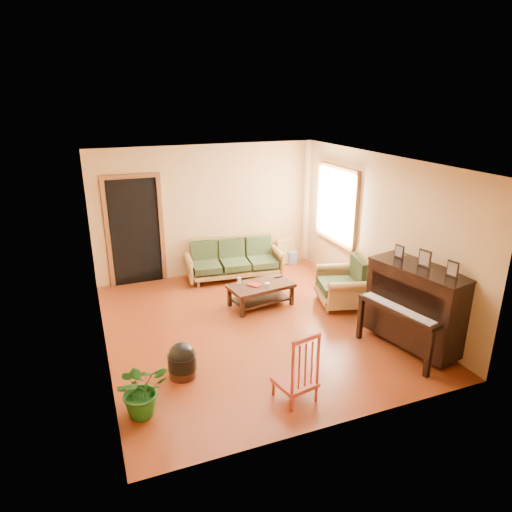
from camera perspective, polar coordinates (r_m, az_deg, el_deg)
name	(u,v)px	position (r m, az deg, el deg)	size (l,w,h in m)	color
floor	(254,325)	(7.38, -0.29, -8.67)	(5.00, 5.00, 0.00)	#63220D
doorway	(135,232)	(8.94, -14.87, 2.88)	(1.08, 0.16, 2.05)	black
window	(337,205)	(8.88, 10.09, 6.31)	(0.12, 1.36, 1.46)	white
sofa	(234,259)	(9.07, -2.72, -0.38)	(1.88, 0.79, 0.80)	olive
coffee_table	(261,295)	(7.96, 0.59, -4.86)	(1.10, 0.60, 0.40)	black
armchair	(341,281)	(8.02, 10.62, -3.05)	(0.87, 0.91, 0.91)	olive
piano	(416,308)	(6.92, 19.38, -6.15)	(0.83, 1.41, 1.24)	black
footstool	(182,364)	(6.17, -9.20, -13.18)	(0.38, 0.38, 0.36)	black
red_chair	(295,365)	(5.58, 4.95, -13.43)	(0.43, 0.47, 0.93)	maroon
leaning_frame	(286,251)	(9.89, 3.81, 0.67)	(0.44, 0.10, 0.59)	gold
ceramic_crock	(293,258)	(9.95, 4.60, -0.20)	(0.22, 0.22, 0.28)	#304C91
potted_plant	(142,389)	(5.55, -14.10, -15.82)	(0.60, 0.52, 0.67)	#195518
book	(252,286)	(7.77, -0.49, -3.82)	(0.17, 0.23, 0.02)	maroon
candle	(239,280)	(7.90, -2.11, -3.06)	(0.07, 0.07, 0.11)	white
glass_jar	(267,284)	(7.80, 1.42, -3.58)	(0.09, 0.09, 0.06)	white
remote	(278,277)	(8.18, 2.80, -2.62)	(0.16, 0.04, 0.02)	black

